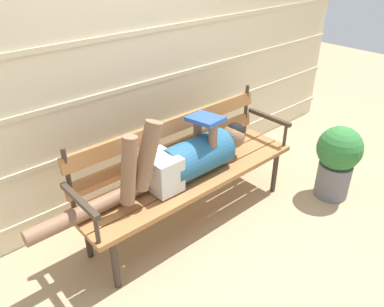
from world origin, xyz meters
The scene contains 5 objects.
ground_plane centered at (0.00, 0.00, 0.00)m, with size 12.00×12.00×0.00m, color tan.
house_siding centered at (0.00, 0.71, 1.17)m, with size 5.10×0.08×2.33m.
park_bench centered at (0.00, 0.16, 0.47)m, with size 1.81×0.47×0.86m.
reclining_person centered at (-0.09, 0.09, 0.59)m, with size 1.74×0.28×0.58m.
potted_plant centered at (1.13, -0.46, 0.36)m, with size 0.37×0.37×0.64m.
Camera 1 is at (-1.57, -1.68, 1.96)m, focal length 35.50 mm.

